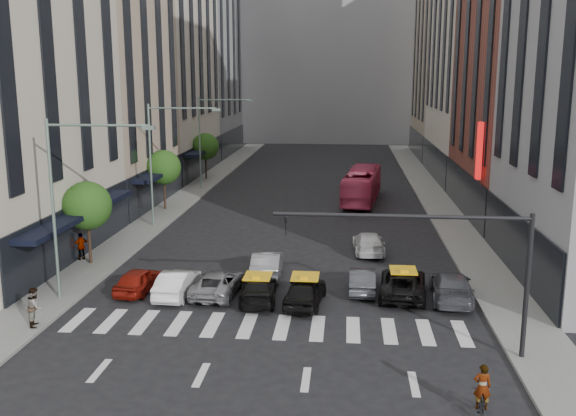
% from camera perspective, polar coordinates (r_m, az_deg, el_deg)
% --- Properties ---
extents(ground, '(160.00, 160.00, 0.00)m').
position_cam_1_polar(ground, '(28.23, -2.07, -11.63)').
color(ground, black).
rests_on(ground, ground).
extents(sidewalk_left, '(3.00, 96.00, 0.15)m').
position_cam_1_polar(sidewalk_left, '(58.70, -9.50, 0.67)').
color(sidewalk_left, slate).
rests_on(sidewalk_left, ground).
extents(sidewalk_right, '(3.00, 96.00, 0.15)m').
position_cam_1_polar(sidewalk_right, '(57.37, 13.31, 0.25)').
color(sidewalk_right, slate).
rests_on(sidewalk_right, ground).
extents(building_left_b, '(8.00, 16.00, 24.00)m').
position_cam_1_polar(building_left_b, '(57.43, -15.87, 12.12)').
color(building_left_b, tan).
rests_on(building_left_b, ground).
extents(building_left_c, '(8.00, 20.00, 36.00)m').
position_cam_1_polar(building_left_c, '(74.84, -11.02, 16.76)').
color(building_left_c, beige).
rests_on(building_left_c, ground).
extents(building_left_d, '(8.00, 18.00, 30.00)m').
position_cam_1_polar(building_left_d, '(93.03, -7.61, 13.99)').
color(building_left_d, gray).
rests_on(building_left_d, ground).
extents(building_right_b, '(8.00, 18.00, 26.00)m').
position_cam_1_polar(building_right_b, '(54.45, 20.30, 12.94)').
color(building_right_b, brown).
rests_on(building_right_b, ground).
extents(building_right_d, '(8.00, 18.00, 28.00)m').
position_cam_1_polar(building_right_d, '(91.75, 14.19, 13.16)').
color(building_right_d, tan).
rests_on(building_right_d, ground).
extents(building_far, '(30.00, 10.00, 36.00)m').
position_cam_1_polar(building_far, '(110.95, 3.65, 15.24)').
color(building_far, gray).
rests_on(building_far, ground).
extents(tree_near, '(2.88, 2.88, 4.95)m').
position_cam_1_polar(tree_near, '(39.51, -17.42, 0.19)').
color(tree_near, black).
rests_on(tree_near, sidewalk_left).
extents(tree_mid, '(2.88, 2.88, 4.95)m').
position_cam_1_polar(tree_mid, '(54.40, -11.00, 3.56)').
color(tree_mid, black).
rests_on(tree_mid, sidewalk_left).
extents(tree_far, '(2.88, 2.88, 4.95)m').
position_cam_1_polar(tree_far, '(69.78, -7.35, 5.45)').
color(tree_far, black).
rests_on(tree_far, sidewalk_left).
extents(streetlamp_near, '(5.38, 0.25, 9.00)m').
position_cam_1_polar(streetlamp_near, '(33.01, -18.80, 1.89)').
color(streetlamp_near, gray).
rests_on(streetlamp_near, sidewalk_left).
extents(streetlamp_mid, '(5.38, 0.25, 9.00)m').
position_cam_1_polar(streetlamp_mid, '(47.91, -11.07, 5.19)').
color(streetlamp_mid, gray).
rests_on(streetlamp_mid, sidewalk_left).
extents(streetlamp_far, '(5.38, 0.25, 9.00)m').
position_cam_1_polar(streetlamp_far, '(63.35, -7.02, 6.87)').
color(streetlamp_far, gray).
rests_on(streetlamp_far, sidewalk_left).
extents(traffic_signal, '(10.10, 0.20, 6.00)m').
position_cam_1_polar(traffic_signal, '(25.95, 14.70, -3.67)').
color(traffic_signal, black).
rests_on(traffic_signal, ground).
extents(liberty_sign, '(0.30, 0.70, 4.00)m').
position_cam_1_polar(liberty_sign, '(46.90, 16.65, 4.90)').
color(liberty_sign, red).
rests_on(liberty_sign, ground).
extents(car_red, '(1.90, 3.93, 1.29)m').
position_cam_1_polar(car_red, '(34.73, -13.15, -6.26)').
color(car_red, maroon).
rests_on(car_red, ground).
extents(car_white_front, '(1.63, 4.21, 1.37)m').
position_cam_1_polar(car_white_front, '(33.71, -9.80, -6.60)').
color(car_white_front, white).
rests_on(car_white_front, ground).
extents(car_silver, '(2.38, 4.69, 1.27)m').
position_cam_1_polar(car_silver, '(33.61, -6.27, -6.64)').
color(car_silver, gray).
rests_on(car_silver, ground).
extents(taxi_left, '(2.23, 4.59, 1.29)m').
position_cam_1_polar(taxi_left, '(32.57, -2.69, -7.18)').
color(taxi_left, black).
rests_on(taxi_left, ground).
extents(taxi_center, '(2.16, 4.43, 1.45)m').
position_cam_1_polar(taxi_center, '(31.96, 1.53, -7.38)').
color(taxi_center, black).
rests_on(taxi_center, ground).
extents(car_grey_mid, '(1.40, 3.87, 1.27)m').
position_cam_1_polar(car_grey_mid, '(34.14, 6.61, -6.36)').
color(car_grey_mid, '#36383D').
rests_on(car_grey_mid, ground).
extents(taxi_right, '(2.76, 5.15, 1.38)m').
position_cam_1_polar(taxi_right, '(33.70, 10.17, -6.62)').
color(taxi_right, black).
rests_on(taxi_right, ground).
extents(car_grey_curb, '(2.38, 5.07, 1.43)m').
position_cam_1_polar(car_grey_curb, '(33.66, 14.31, -6.78)').
color(car_grey_curb, '#47484F').
rests_on(car_grey_curb, ground).
extents(car_row2_left, '(1.74, 4.58, 1.49)m').
position_cam_1_polar(car_row2_left, '(36.41, -1.86, -4.94)').
color(car_row2_left, gray).
rests_on(car_row2_left, ground).
extents(car_row2_right, '(2.09, 4.68, 1.33)m').
position_cam_1_polar(car_row2_right, '(41.41, 7.17, -3.08)').
color(car_row2_right, white).
rests_on(car_row2_right, ground).
extents(bus, '(3.85, 11.02, 3.01)m').
position_cam_1_polar(bus, '(57.72, 6.58, 2.00)').
color(bus, '#D73F68').
rests_on(bus, ground).
extents(motorcycle, '(0.60, 1.55, 0.80)m').
position_cam_1_polar(motorcycle, '(23.30, 16.79, -16.39)').
color(motorcycle, black).
rests_on(motorcycle, ground).
extents(rider, '(0.60, 0.41, 1.60)m').
position_cam_1_polar(rider, '(22.77, 16.97, -13.72)').
color(rider, gray).
rests_on(rider, motorcycle).
extents(pedestrian_near, '(0.89, 1.02, 1.79)m').
position_cam_1_polar(pedestrian_near, '(31.11, -21.58, -8.16)').
color(pedestrian_near, gray).
rests_on(pedestrian_near, sidewalk_left).
extents(pedestrian_far, '(1.01, 0.95, 1.68)m').
position_cam_1_polar(pedestrian_far, '(40.97, -17.89, -3.26)').
color(pedestrian_far, gray).
rests_on(pedestrian_far, sidewalk_left).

